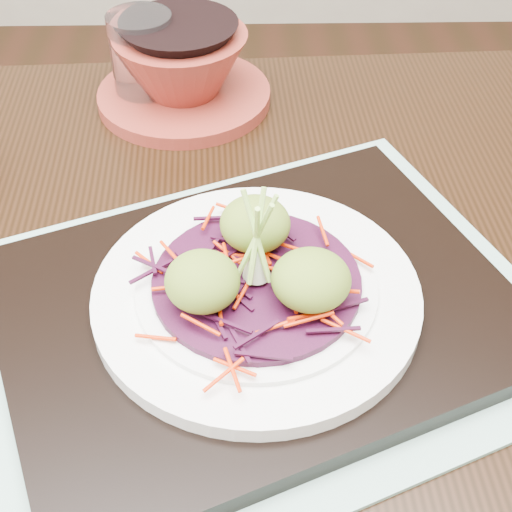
{
  "coord_description": "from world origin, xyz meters",
  "views": [
    {
      "loc": [
        0.04,
        -0.31,
        1.09
      ],
      "look_at": [
        0.05,
        0.06,
        0.74
      ],
      "focal_mm": 50.0,
      "sensor_mm": 36.0,
      "label": 1
    }
  ],
  "objects_px": {
    "serving_tray": "(257,308)",
    "white_plate": "(257,293)",
    "terracotta_bowl_set": "(182,72)",
    "dining_table": "(258,374)",
    "water_glass": "(143,59)"
  },
  "relations": [
    {
      "from": "white_plate",
      "to": "water_glass",
      "type": "bearing_deg",
      "value": 109.14
    },
    {
      "from": "water_glass",
      "to": "terracotta_bowl_set",
      "type": "bearing_deg",
      "value": -9.2
    },
    {
      "from": "dining_table",
      "to": "serving_tray",
      "type": "distance_m",
      "value": 0.11
    },
    {
      "from": "dining_table",
      "to": "water_glass",
      "type": "height_order",
      "value": "water_glass"
    },
    {
      "from": "serving_tray",
      "to": "white_plate",
      "type": "height_order",
      "value": "white_plate"
    },
    {
      "from": "water_glass",
      "to": "terracotta_bowl_set",
      "type": "distance_m",
      "value": 0.04
    },
    {
      "from": "white_plate",
      "to": "water_glass",
      "type": "xyz_separation_m",
      "value": [
        -0.11,
        0.31,
        0.02
      ]
    },
    {
      "from": "terracotta_bowl_set",
      "to": "dining_table",
      "type": "bearing_deg",
      "value": -75.99
    },
    {
      "from": "water_glass",
      "to": "dining_table",
      "type": "bearing_deg",
      "value": -69.27
    },
    {
      "from": "serving_tray",
      "to": "water_glass",
      "type": "relative_size",
      "value": 3.9
    },
    {
      "from": "terracotta_bowl_set",
      "to": "water_glass",
      "type": "bearing_deg",
      "value": 170.8
    },
    {
      "from": "terracotta_bowl_set",
      "to": "white_plate",
      "type": "bearing_deg",
      "value": -77.26
    },
    {
      "from": "serving_tray",
      "to": "white_plate",
      "type": "distance_m",
      "value": 0.02
    },
    {
      "from": "white_plate",
      "to": "serving_tray",
      "type": "bearing_deg",
      "value": 0.0
    },
    {
      "from": "water_glass",
      "to": "terracotta_bowl_set",
      "type": "height_order",
      "value": "water_glass"
    }
  ]
}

